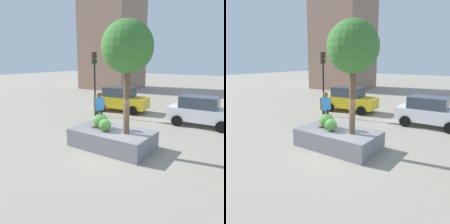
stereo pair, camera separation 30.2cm
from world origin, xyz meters
The scene contains 10 objects.
ground_plane centered at (0.00, 0.00, 0.00)m, with size 120.00×120.00×0.00m, color #9E9384.
planter_ledge centered at (-0.45, 0.27, 0.44)m, with size 3.95×2.24×0.88m, color gray.
plaza_tree centered at (0.37, 0.22, 4.71)m, with size 2.28×2.28×5.02m.
boxwood_shrub centered at (-0.64, -0.05, 1.17)m, with size 0.59×0.59×0.59m, color #4C8C3D.
hedge_clump centered at (-1.14, 0.27, 1.24)m, with size 0.72×0.72×0.72m, color #4C8C3D.
skateboard centered at (-1.27, 0.34, 0.94)m, with size 0.65×0.76×0.07m.
skateboarder centered at (-1.27, 0.34, 1.94)m, with size 0.40×0.51×1.71m.
taxi_cab centered at (-4.31, 7.36, 1.03)m, with size 4.53×2.41×2.03m.
police_car centered at (2.26, 6.57, 0.98)m, with size 4.20×2.05×1.93m.
traffic_light_median centered at (-5.11, 4.90, 3.24)m, with size 0.35×0.29×4.77m.
Camera 2 is at (5.60, -8.20, 4.18)m, focal length 35.91 mm.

